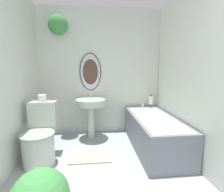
{
  "coord_description": "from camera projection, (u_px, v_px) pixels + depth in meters",
  "views": [
    {
      "loc": [
        -0.12,
        -0.31,
        1.27
      ],
      "look_at": [
        0.1,
        1.78,
        0.92
      ],
      "focal_mm": 26.0,
      "sensor_mm": 36.0,
      "label": 1
    }
  ],
  "objects": [
    {
      "name": "bath_mat",
      "position": [
        90.0,
        157.0,
        2.35
      ],
      "size": [
        0.6,
        0.33,
        0.02
      ],
      "color": "#B7A88E",
      "rests_on": "ground_plane"
    },
    {
      "name": "wall_back",
      "position": [
        97.0,
        68.0,
        3.14
      ],
      "size": [
        2.43,
        0.34,
        2.4
      ],
      "color": "silver",
      "rests_on": "ground_plane"
    },
    {
      "name": "toilet_paper_roll",
      "position": [
        42.0,
        98.0,
        2.34
      ],
      "size": [
        0.11,
        0.11,
        0.1
      ],
      "color": "white",
      "rests_on": "toilet"
    },
    {
      "name": "toilet",
      "position": [
        40.0,
        139.0,
        2.21
      ],
      "size": [
        0.43,
        0.61,
        0.81
      ],
      "color": "#B2BCB2",
      "rests_on": "ground_plane"
    },
    {
      "name": "wall_right",
      "position": [
        209.0,
        75.0,
        1.86
      ],
      "size": [
        0.06,
        3.0,
        2.4
      ],
      "color": "silver",
      "rests_on": "ground_plane"
    },
    {
      "name": "pedestal_sink",
      "position": [
        91.0,
        107.0,
        2.93
      ],
      "size": [
        0.54,
        0.54,
        0.83
      ],
      "color": "#B2BCB2",
      "rests_on": "ground_plane"
    },
    {
      "name": "shampoo_bottle",
      "position": [
        151.0,
        100.0,
        3.18
      ],
      "size": [
        0.08,
        0.08,
        0.18
      ],
      "color": "white",
      "rests_on": "bathtub"
    },
    {
      "name": "bathtub",
      "position": [
        154.0,
        132.0,
        2.61
      ],
      "size": [
        0.65,
        1.48,
        0.59
      ],
      "color": "slate",
      "rests_on": "ground_plane"
    }
  ]
}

